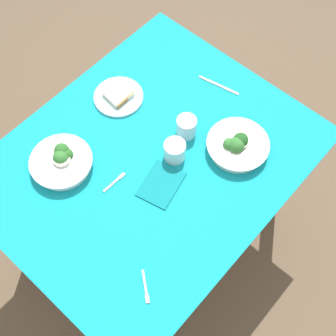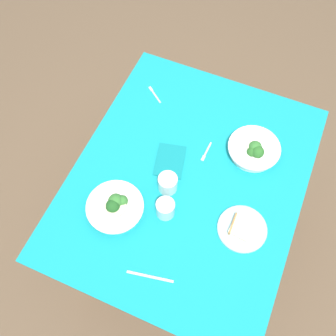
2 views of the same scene
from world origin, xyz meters
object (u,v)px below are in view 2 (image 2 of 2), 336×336
Objects in this scene: water_glass_center at (165,208)px; fork_by_far_bowl at (206,152)px; fork_by_near_bowl at (154,94)px; water_glass_side at (168,183)px; bread_side_plate at (242,228)px; broccoli_bowl_far at (254,150)px; broccoli_bowl_near at (115,207)px; napkin_folded_upper at (170,161)px; table_knife_left at (150,277)px.

fork_by_far_bowl is (-0.34, 0.06, -0.04)m from water_glass_center.
water_glass_side is at bearing 158.30° from fork_by_near_bowl.
water_glass_center reaches higher than bread_side_plate.
fork_by_far_bowl is (0.08, -0.20, -0.03)m from broccoli_bowl_far.
bread_side_plate is at bearing 45.06° from fork_by_far_bowl.
broccoli_bowl_near is 2.78× the size of water_glass_center.
bread_side_plate is 0.44m from napkin_folded_upper.
napkin_folded_upper is (0.32, 0.22, 0.00)m from fork_by_near_bowl.
fork_by_far_bowl is 1.11× the size of fork_by_near_bowl.
table_knife_left is 1.11× the size of napkin_folded_upper.
fork_by_near_bowl is at bearing -151.61° from water_glass_center.
fork_by_near_bowl is at bearing -103.50° from broccoli_bowl_far.
fork_by_far_bowl is at bearing -173.42° from fork_by_near_bowl.
napkin_folded_upper is at bearing -60.61° from broccoli_bowl_far.
broccoli_bowl_far is at bearing 137.23° from water_glass_side.
water_glass_side is at bearing -98.89° from bread_side_plate.
table_knife_left is (0.69, -0.20, -0.03)m from broccoli_bowl_far.
napkin_folded_upper reaches higher than table_knife_left.
water_glass_center is (-0.07, 0.20, 0.01)m from broccoli_bowl_near.
fork_by_near_bowl is 0.39m from napkin_folded_upper.
broccoli_bowl_near is 0.24m from water_glass_side.
napkin_folded_upper is (-0.23, -0.08, -0.04)m from water_glass_center.
table_knife_left is (0.82, 0.35, -0.00)m from fork_by_near_bowl.
table_knife_left is at bearing 13.00° from water_glass_side.
broccoli_bowl_near reaches higher than table_knife_left.
broccoli_bowl_far is 2.83× the size of water_glass_side.
water_glass_side is at bearing -161.60° from water_glass_center.
bread_side_plate is at bearing 103.81° from broccoli_bowl_near.
table_knife_left is (0.61, -0.00, -0.00)m from fork_by_far_bowl.
water_glass_side is (-0.18, 0.16, 0.01)m from broccoli_bowl_near.
table_knife_left is at bearing -16.16° from broccoli_bowl_far.
napkin_folded_upper is at bearing -49.83° from fork_by_far_bowl.
broccoli_bowl_near reaches higher than fork_by_far_bowl.
napkin_folded_upper is (-0.12, -0.04, -0.04)m from water_glass_side.
broccoli_bowl_far is 0.56m from fork_by_near_bowl.
water_glass_center is 0.63m from fork_by_near_bowl.
water_glass_side is at bearing 138.81° from broccoli_bowl_near.
table_knife_left is (0.32, -0.27, -0.01)m from bread_side_plate.
water_glass_center is 0.35m from fork_by_far_bowl.
broccoli_bowl_far is 2.46× the size of fork_by_near_bowl.
napkin_folded_upper is at bearing 162.28° from fork_by_near_bowl.
broccoli_bowl_far is at bearing -155.83° from fork_by_near_bowl.
broccoli_bowl_near is at bearing -42.19° from broccoli_bowl_far.
broccoli_bowl_far reaches higher than water_glass_center.
broccoli_bowl_near is at bearing -49.72° from table_knife_left.
broccoli_bowl_far is 0.72m from table_knife_left.
bread_side_plate is 2.46× the size of water_glass_side.
water_glass_side is (-0.11, -0.04, -0.00)m from water_glass_center.
bread_side_plate is 2.14× the size of fork_by_near_bowl.
broccoli_bowl_near reaches higher than broccoli_bowl_far.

